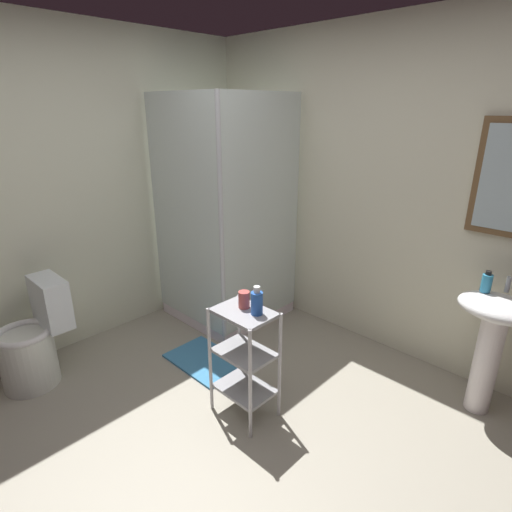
# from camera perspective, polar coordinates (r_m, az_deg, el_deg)

# --- Properties ---
(ground_plane) EXTENTS (4.20, 4.20, 0.02)m
(ground_plane) POSITION_cam_1_polar(r_m,az_deg,el_deg) (2.59, -6.10, -27.11)
(ground_plane) COLOR #9C9584
(wall_back) EXTENTS (4.20, 0.14, 2.50)m
(wall_back) POSITION_cam_1_polar(r_m,az_deg,el_deg) (3.30, 18.76, 8.04)
(wall_back) COLOR beige
(wall_back) RESTS_ON ground_plane
(wall_left) EXTENTS (0.10, 4.20, 2.50)m
(wall_left) POSITION_cam_1_polar(r_m,az_deg,el_deg) (3.47, -27.17, 7.41)
(wall_left) COLOR silver
(wall_left) RESTS_ON ground_plane
(shower_stall) EXTENTS (0.92, 0.92, 2.00)m
(shower_stall) POSITION_cam_1_polar(r_m,az_deg,el_deg) (3.73, -4.13, -2.28)
(shower_stall) COLOR white
(shower_stall) RESTS_ON ground_plane
(pedestal_sink) EXTENTS (0.46, 0.37, 0.81)m
(pedestal_sink) POSITION_cam_1_polar(r_m,az_deg,el_deg) (2.95, 30.23, -9.13)
(pedestal_sink) COLOR white
(pedestal_sink) RESTS_ON ground_plane
(sink_faucet) EXTENTS (0.03, 0.03, 0.10)m
(sink_faucet) POSITION_cam_1_polar(r_m,az_deg,el_deg) (2.95, 31.79, -3.41)
(sink_faucet) COLOR silver
(sink_faucet) RESTS_ON pedestal_sink
(toilet) EXTENTS (0.37, 0.49, 0.76)m
(toilet) POSITION_cam_1_polar(r_m,az_deg,el_deg) (3.34, -28.66, -10.59)
(toilet) COLOR white
(toilet) RESTS_ON ground_plane
(storage_cart) EXTENTS (0.38, 0.28, 0.74)m
(storage_cart) POSITION_cam_1_polar(r_m,az_deg,el_deg) (2.61, -1.64, -13.62)
(storage_cart) COLOR silver
(storage_cart) RESTS_ON ground_plane
(hand_soap_bottle) EXTENTS (0.06, 0.06, 0.14)m
(hand_soap_bottle) POSITION_cam_1_polar(r_m,az_deg,el_deg) (2.88, 29.57, -3.25)
(hand_soap_bottle) COLOR #389ED1
(hand_soap_bottle) RESTS_ON pedestal_sink
(shampoo_bottle_blue) EXTENTS (0.07, 0.07, 0.18)m
(shampoo_bottle_blue) POSITION_cam_1_polar(r_m,az_deg,el_deg) (2.39, 0.11, -6.49)
(shampoo_bottle_blue) COLOR blue
(shampoo_bottle_blue) RESTS_ON storage_cart
(rinse_cup) EXTENTS (0.07, 0.07, 0.11)m
(rinse_cup) POSITION_cam_1_polar(r_m,az_deg,el_deg) (2.47, -1.69, -6.12)
(rinse_cup) COLOR #B24742
(rinse_cup) RESTS_ON storage_cart
(bath_mat) EXTENTS (0.60, 0.40, 0.02)m
(bath_mat) POSITION_cam_1_polar(r_m,az_deg,el_deg) (3.33, -7.10, -14.29)
(bath_mat) COLOR teal
(bath_mat) RESTS_ON ground_plane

